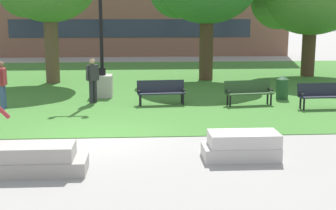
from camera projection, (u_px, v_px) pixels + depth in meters
name	position (u px, v px, depth m)	size (l,w,h in m)	color
ground_plane	(97.00, 138.00, 13.01)	(140.00, 140.00, 0.00)	gray
grass_lawn	(115.00, 84.00, 22.79)	(40.00, 20.00, 0.02)	#3D752D
concrete_block_center	(41.00, 159.00, 10.17)	(1.92, 0.90, 0.64)	#9E9991
concrete_block_left	(242.00, 146.00, 11.18)	(1.80, 0.90, 0.64)	#BCB7B2
skateboard	(3.00, 170.00, 10.17)	(0.90, 0.82, 0.14)	olive
park_bench_near_right	(323.00, 94.00, 16.90)	(1.83, 0.63, 0.90)	#1E232D
park_bench_far_left	(248.00, 91.00, 17.55)	(1.86, 0.77, 0.90)	#284723
park_bench_far_right	(161.00, 91.00, 17.61)	(1.84, 0.67, 0.90)	#1E232D
lamp_post_left	(102.00, 71.00, 19.05)	(1.32, 0.80, 5.41)	#ADA89E
trash_bin	(282.00, 87.00, 18.67)	(0.49, 0.49, 0.96)	#234C28
person_bystander_near_lawn	(2.00, 82.00, 16.66)	(0.25, 0.73, 1.71)	#384C7A
person_bystander_far_lawn	(93.00, 78.00, 17.81)	(0.51, 0.52, 1.71)	#28282D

